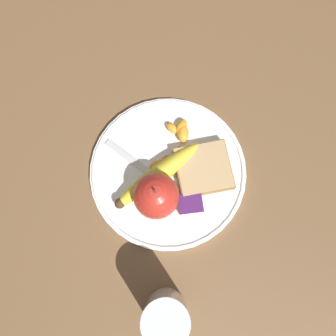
{
  "coord_description": "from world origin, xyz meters",
  "views": [
    {
      "loc": [
        -0.02,
        -0.13,
        0.59
      ],
      "look_at": [
        0.0,
        0.0,
        0.03
      ],
      "focal_mm": 35.0,
      "sensor_mm": 36.0,
      "label": 1
    }
  ],
  "objects_px": {
    "fork": "(156,178)",
    "plate": "(168,171)",
    "apple": "(156,196)",
    "banana": "(158,175)",
    "jam_packet": "(190,204)",
    "bread_slice": "(203,169)",
    "juice_glass": "(166,315)"
  },
  "relations": [
    {
      "from": "fork",
      "to": "plate",
      "type": "bearing_deg",
      "value": 69.31
    },
    {
      "from": "fork",
      "to": "apple",
      "type": "bearing_deg",
      "value": -50.02
    },
    {
      "from": "apple",
      "to": "fork",
      "type": "bearing_deg",
      "value": 86.35
    },
    {
      "from": "banana",
      "to": "jam_packet",
      "type": "bearing_deg",
      "value": -48.66
    },
    {
      "from": "plate",
      "to": "bread_slice",
      "type": "relative_size",
      "value": 2.81
    },
    {
      "from": "banana",
      "to": "jam_packet",
      "type": "height_order",
      "value": "banana"
    },
    {
      "from": "plate",
      "to": "bread_slice",
      "type": "bearing_deg",
      "value": -6.29
    },
    {
      "from": "plate",
      "to": "fork",
      "type": "relative_size",
      "value": 1.87
    },
    {
      "from": "juice_glass",
      "to": "bread_slice",
      "type": "height_order",
      "value": "juice_glass"
    },
    {
      "from": "bread_slice",
      "to": "jam_packet",
      "type": "xyz_separation_m",
      "value": [
        -0.03,
        -0.06,
        -0.0
      ]
    },
    {
      "from": "plate",
      "to": "juice_glass",
      "type": "bearing_deg",
      "value": -97.76
    },
    {
      "from": "bread_slice",
      "to": "banana",
      "type": "bearing_deg",
      "value": -178.08
    },
    {
      "from": "apple",
      "to": "jam_packet",
      "type": "distance_m",
      "value": 0.06
    },
    {
      "from": "jam_packet",
      "to": "banana",
      "type": "bearing_deg",
      "value": 131.34
    },
    {
      "from": "plate",
      "to": "jam_packet",
      "type": "height_order",
      "value": "jam_packet"
    },
    {
      "from": "plate",
      "to": "banana",
      "type": "height_order",
      "value": "banana"
    },
    {
      "from": "plate",
      "to": "jam_packet",
      "type": "distance_m",
      "value": 0.07
    },
    {
      "from": "apple",
      "to": "fork",
      "type": "height_order",
      "value": "apple"
    },
    {
      "from": "juice_glass",
      "to": "apple",
      "type": "relative_size",
      "value": 1.29
    },
    {
      "from": "fork",
      "to": "jam_packet",
      "type": "height_order",
      "value": "jam_packet"
    },
    {
      "from": "apple",
      "to": "fork",
      "type": "distance_m",
      "value": 0.05
    },
    {
      "from": "plate",
      "to": "bread_slice",
      "type": "height_order",
      "value": "bread_slice"
    },
    {
      "from": "plate",
      "to": "apple",
      "type": "bearing_deg",
      "value": -117.32
    },
    {
      "from": "jam_packet",
      "to": "plate",
      "type": "bearing_deg",
      "value": 114.97
    },
    {
      "from": "plate",
      "to": "apple",
      "type": "distance_m",
      "value": 0.07
    },
    {
      "from": "juice_glass",
      "to": "apple",
      "type": "bearing_deg",
      "value": 88.02
    },
    {
      "from": "apple",
      "to": "bread_slice",
      "type": "bearing_deg",
      "value": 25.82
    },
    {
      "from": "juice_glass",
      "to": "fork",
      "type": "distance_m",
      "value": 0.22
    },
    {
      "from": "banana",
      "to": "fork",
      "type": "distance_m",
      "value": 0.02
    },
    {
      "from": "juice_glass",
      "to": "apple",
      "type": "height_order",
      "value": "juice_glass"
    },
    {
      "from": "plate",
      "to": "banana",
      "type": "distance_m",
      "value": 0.03
    },
    {
      "from": "juice_glass",
      "to": "banana",
      "type": "xyz_separation_m",
      "value": [
        0.01,
        0.22,
        -0.02
      ]
    }
  ]
}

